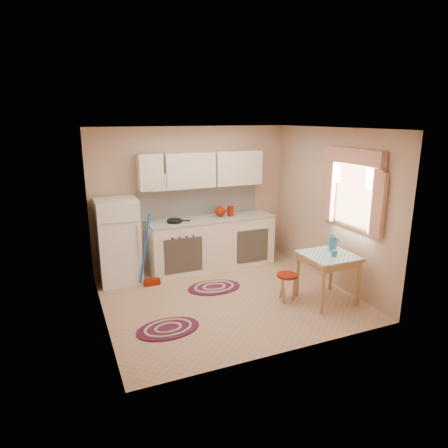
{
  "coord_description": "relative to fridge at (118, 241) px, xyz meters",
  "views": [
    {
      "loc": [
        -2.22,
        -5.1,
        2.65
      ],
      "look_at": [
        0.05,
        0.25,
        1.09
      ],
      "focal_mm": 32.0,
      "sensor_mm": 36.0,
      "label": 1
    }
  ],
  "objects": [
    {
      "name": "base_cabinets",
      "position": [
        1.65,
        0.05,
        -0.26
      ],
      "size": [
        2.25,
        0.6,
        0.88
      ],
      "primitive_type": "cube",
      "color": "white",
      "rests_on": "ground"
    },
    {
      "name": "rug_center",
      "position": [
        1.33,
        -0.85,
        -0.69
      ],
      "size": [
        0.89,
        0.62,
        0.02
      ],
      "primitive_type": null,
      "rotation": [
        0.0,
        0.0,
        -0.06
      ],
      "color": "maroon",
      "rests_on": "ground"
    },
    {
      "name": "frying_pan",
      "position": [
        0.95,
        0.0,
        0.24
      ],
      "size": [
        0.33,
        0.33,
        0.05
      ],
      "primitive_type": "cylinder",
      "rotation": [
        0.0,
        0.0,
        -0.34
      ],
      "color": "black",
      "rests_on": "countertop"
    },
    {
      "name": "coffee_pot",
      "position": [
        2.86,
        -1.8,
        0.17
      ],
      "size": [
        0.19,
        0.17,
        0.3
      ],
      "primitive_type": null,
      "rotation": [
        0.0,
        0.0,
        -0.4
      ],
      "color": "teal",
      "rests_on": "table"
    },
    {
      "name": "room_shell",
      "position": [
        1.55,
        -1.01,
        0.9
      ],
      "size": [
        3.64,
        3.6,
        2.52
      ],
      "color": "tan",
      "rests_on": "ground"
    },
    {
      "name": "rug_left",
      "position": [
        0.31,
        -1.82,
        -0.69
      ],
      "size": [
        0.86,
        0.6,
        0.02
      ],
      "primitive_type": null,
      "rotation": [
        0.0,
        0.0,
        0.05
      ],
      "color": "maroon",
      "rests_on": "ground"
    },
    {
      "name": "broom",
      "position": [
        0.45,
        -0.35,
        -0.1
      ],
      "size": [
        0.28,
        0.12,
        1.2
      ],
      "primitive_type": null,
      "rotation": [
        0.0,
        0.0,
        -0.02
      ],
      "color": "blue",
      "rests_on": "ground"
    },
    {
      "name": "red_canister",
      "position": [
        2.01,
        0.05,
        0.3
      ],
      "size": [
        0.14,
        0.14,
        0.16
      ],
      "primitive_type": "cylinder",
      "rotation": [
        0.0,
        0.0,
        0.24
      ],
      "color": "maroon",
      "rests_on": "countertop"
    },
    {
      "name": "countertop",
      "position": [
        1.65,
        0.05,
        0.2
      ],
      "size": [
        2.27,
        0.62,
        0.04
      ],
      "primitive_type": "cube",
      "color": "#B0AFA7",
      "rests_on": "base_cabinets"
    },
    {
      "name": "table",
      "position": [
        2.7,
        -1.92,
        -0.34
      ],
      "size": [
        0.72,
        0.72,
        0.72
      ],
      "primitive_type": "cube",
      "color": "tan",
      "rests_on": "ground"
    },
    {
      "name": "red_kettle",
      "position": [
        1.81,
        0.05,
        0.32
      ],
      "size": [
        0.21,
        0.19,
        0.2
      ],
      "primitive_type": null,
      "rotation": [
        0.0,
        0.0,
        0.01
      ],
      "color": "maroon",
      "rests_on": "countertop"
    },
    {
      "name": "mug",
      "position": [
        2.72,
        -2.02,
        0.07
      ],
      "size": [
        0.1,
        0.1,
        0.1
      ],
      "primitive_type": "cylinder",
      "rotation": [
        0.0,
        0.0,
        0.26
      ],
      "color": "teal",
      "rests_on": "table"
    },
    {
      "name": "stool",
      "position": [
        2.16,
        -1.69,
        -0.49
      ],
      "size": [
        0.32,
        0.32,
        0.42
      ],
      "primitive_type": "cylinder",
      "rotation": [
        0.0,
        0.0,
        0.08
      ],
      "color": "maroon",
      "rests_on": "ground"
    },
    {
      "name": "fridge",
      "position": [
        0.0,
        0.0,
        0.0
      ],
      "size": [
        0.65,
        0.6,
        1.4
      ],
      "primitive_type": "cube",
      "color": "white",
      "rests_on": "ground"
    }
  ]
}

